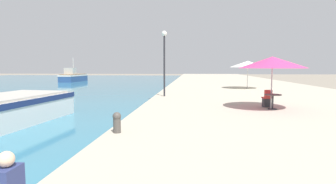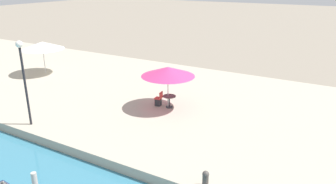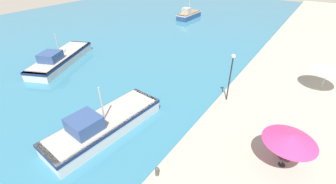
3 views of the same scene
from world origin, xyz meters
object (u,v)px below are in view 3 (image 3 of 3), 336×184
at_px(cafe_table, 284,159).
at_px(mooring_bollard, 157,171).
at_px(fishing_boat_near, 104,124).
at_px(fishing_boat_mid, 60,58).
at_px(fishing_boat_far, 189,15).
at_px(cafe_chair_left, 283,154).
at_px(lamppost, 231,70).
at_px(cafe_umbrella_white, 330,68).
at_px(cafe_umbrella_pink, 291,138).

distance_m(cafe_table, mooring_bollard, 8.12).
distance_m(fishing_boat_near, fishing_boat_mid, 15.57).
bearing_deg(fishing_boat_far, fishing_boat_near, -69.70).
bearing_deg(cafe_chair_left, lamppost, 134.78).
bearing_deg(fishing_boat_near, cafe_umbrella_white, 55.08).
xyz_separation_m(fishing_boat_mid, mooring_bollard, (20.60, -7.05, 0.07)).
bearing_deg(cafe_chair_left, fishing_boat_mid, 170.46).
relative_size(cafe_umbrella_pink, lamppost, 0.70).
xyz_separation_m(fishing_boat_mid, cafe_umbrella_white, (28.19, 10.69, 2.06)).
relative_size(fishing_boat_mid, cafe_umbrella_pink, 3.39).
height_order(cafe_umbrella_pink, cafe_umbrella_white, cafe_umbrella_white).
bearing_deg(cafe_umbrella_white, fishing_boat_mid, -159.23).
height_order(fishing_boat_near, cafe_umbrella_white, fishing_boat_near).
height_order(cafe_umbrella_white, cafe_table, cafe_umbrella_white).
bearing_deg(fishing_boat_mid, lamppost, -15.41).
bearing_deg(cafe_chair_left, cafe_umbrella_white, 76.11).
xyz_separation_m(fishing_boat_far, cafe_table, (24.93, -31.49, 0.19)).
bearing_deg(fishing_boat_near, fishing_boat_mid, 162.98).
height_order(cafe_umbrella_white, lamppost, lamppost).
distance_m(fishing_boat_mid, fishing_boat_far, 29.68).
relative_size(fishing_boat_mid, mooring_bollard, 16.57).
height_order(fishing_boat_mid, cafe_chair_left, fishing_boat_mid).
relative_size(mooring_bollard, lamppost, 0.14).
height_order(cafe_umbrella_white, cafe_chair_left, cafe_umbrella_white).
height_order(cafe_umbrella_pink, cafe_chair_left, cafe_umbrella_pink).
xyz_separation_m(cafe_umbrella_pink, cafe_umbrella_white, (1.40, 12.51, 0.06)).
bearing_deg(cafe_chair_left, cafe_umbrella_pink, -95.11).
height_order(fishing_boat_near, fishing_boat_mid, fishing_boat_near).
bearing_deg(cafe_table, fishing_boat_mid, 176.01).
distance_m(fishing_boat_mid, lamppost, 21.43).
bearing_deg(lamppost, fishing_boat_near, -125.34).
distance_m(cafe_umbrella_white, cafe_chair_left, 12.10).
height_order(cafe_table, lamppost, lamppost).
xyz_separation_m(fishing_boat_mid, fishing_boat_far, (1.92, 29.62, 0.07)).
relative_size(fishing_boat_near, fishing_boat_far, 1.44).
bearing_deg(cafe_table, mooring_bollard, -140.39).
distance_m(cafe_table, cafe_chair_left, 0.75).
relative_size(fishing_boat_near, fishing_boat_mid, 0.90).
relative_size(fishing_boat_near, lamppost, 2.15).
distance_m(fishing_boat_near, lamppost, 11.61).
bearing_deg(fishing_boat_mid, mooring_bollard, -43.48).
xyz_separation_m(fishing_boat_mid, cafe_umbrella_pink, (26.79, -1.82, 2.00)).
distance_m(fishing_boat_mid, mooring_bollard, 21.78).
relative_size(cafe_umbrella_white, cafe_chair_left, 3.77).
bearing_deg(fishing_boat_far, mooring_bollard, -62.18).
xyz_separation_m(cafe_umbrella_pink, lamppost, (-5.81, 5.21, 0.81)).
bearing_deg(cafe_umbrella_white, lamppost, -134.67).
bearing_deg(fishing_boat_mid, fishing_boat_far, 61.68).
bearing_deg(mooring_bollard, fishing_boat_far, 117.00).
bearing_deg(fishing_boat_far, cafe_chair_left, -50.27).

